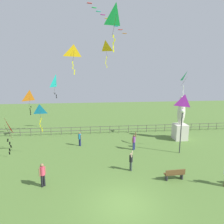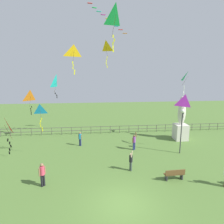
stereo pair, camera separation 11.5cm
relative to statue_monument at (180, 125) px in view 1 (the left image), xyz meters
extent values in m
plane|color=#517533|center=(-8.48, -10.75, -1.77)|extent=(80.00, 80.00, 0.00)
cube|color=beige|center=(0.00, 0.00, -0.85)|extent=(1.44, 1.44, 1.84)
ellipsoid|color=beige|center=(0.00, 0.00, 1.44)|extent=(0.90, 0.76, 2.74)
sphere|color=beige|center=(0.00, 0.00, 3.07)|extent=(0.56, 0.56, 0.56)
cylinder|color=#38383D|center=(-1.76, -3.82, 0.25)|extent=(0.10, 0.10, 4.05)
sphere|color=white|center=(-1.76, -3.82, 2.43)|extent=(0.36, 0.36, 0.36)
cube|color=brown|center=(-4.30, -8.39, -1.32)|extent=(1.52, 0.47, 0.06)
cube|color=brown|center=(-4.29, -8.57, -1.10)|extent=(1.50, 0.13, 0.36)
cube|color=#333338|center=(-4.90, -8.42, -1.54)|extent=(0.08, 0.36, 0.45)
cube|color=#333338|center=(-3.70, -8.36, -1.54)|extent=(0.08, 0.36, 0.45)
cylinder|color=navy|center=(-11.63, -0.79, -1.38)|extent=(0.13, 0.13, 0.77)
cylinder|color=navy|center=(-11.52, -0.88, -1.38)|extent=(0.13, 0.13, 0.77)
cylinder|color=#268CBF|center=(-11.58, -0.83, -0.73)|extent=(0.28, 0.28, 0.54)
sphere|color=#8C6647|center=(-11.58, -0.83, -0.35)|extent=(0.21, 0.21, 0.21)
cylinder|color=#8C6647|center=(-11.72, -0.72, -0.76)|extent=(0.08, 0.08, 0.52)
cylinder|color=#8C6647|center=(-11.43, -0.95, -0.76)|extent=(0.08, 0.08, 0.52)
cylinder|color=navy|center=(-5.98, -2.48, -1.37)|extent=(0.14, 0.14, 0.80)
cylinder|color=navy|center=(-6.11, -2.56, -1.37)|extent=(0.14, 0.14, 0.80)
cylinder|color=purple|center=(-6.05, -2.52, -0.68)|extent=(0.29, 0.29, 0.57)
sphere|color=brown|center=(-6.05, -2.52, -0.29)|extent=(0.22, 0.22, 0.22)
cylinder|color=brown|center=(-5.85, -2.46, -0.18)|extent=(0.16, 0.19, 0.55)
cylinder|color=brown|center=(-6.21, -2.62, -0.71)|extent=(0.09, 0.09, 0.54)
cylinder|color=black|center=(-13.78, -8.34, -1.34)|extent=(0.15, 0.15, 0.86)
cylinder|color=black|center=(-13.66, -8.23, -1.34)|extent=(0.15, 0.15, 0.86)
cylinder|color=#D83F59|center=(-13.72, -8.29, -0.60)|extent=(0.32, 0.32, 0.61)
sphere|color=#8C6647|center=(-13.72, -8.29, -0.18)|extent=(0.23, 0.23, 0.23)
cylinder|color=#8C6647|center=(-13.87, -8.43, -0.64)|extent=(0.09, 0.09, 0.58)
cylinder|color=#8C6647|center=(-13.56, -8.14, -0.64)|extent=(0.09, 0.09, 0.58)
cylinder|color=#3F4C47|center=(-7.19, -6.81, -1.39)|extent=(0.13, 0.13, 0.75)
cylinder|color=#3F4C47|center=(-7.24, -6.67, -1.39)|extent=(0.13, 0.13, 0.75)
cylinder|color=black|center=(-7.22, -6.74, -0.75)|extent=(0.28, 0.28, 0.53)
sphere|color=beige|center=(-7.22, -6.74, -0.38)|extent=(0.20, 0.20, 0.20)
cylinder|color=beige|center=(-7.20, -6.93, -0.27)|extent=(0.19, 0.14, 0.51)
cylinder|color=beige|center=(-7.28, -6.57, -0.78)|extent=(0.08, 0.08, 0.51)
pyramid|color=#1EB759|center=(-8.63, -8.16, 9.52)|extent=(0.97, 0.95, 1.20)
cylinder|color=#4C381E|center=(-8.72, -7.79, 8.93)|extent=(0.20, 0.77, 1.20)
cube|color=yellow|center=(-8.77, -7.81, 8.29)|extent=(0.09, 0.02, 0.20)
cube|color=yellow|center=(-8.69, -7.77, 8.07)|extent=(0.11, 0.04, 0.21)
cube|color=yellow|center=(-8.78, -7.82, 7.85)|extent=(0.10, 0.05, 0.20)
cube|color=yellow|center=(-8.77, -7.81, 7.63)|extent=(0.10, 0.04, 0.21)
cube|color=yellow|center=(-8.76, -7.81, 7.41)|extent=(0.10, 0.04, 0.20)
pyramid|color=red|center=(-15.71, -8.59, 2.79)|extent=(0.72, 0.82, 1.04)
cylinder|color=#4C381E|center=(-15.55, -8.49, 2.27)|extent=(0.34, 0.23, 1.04)
cube|color=black|center=(-15.63, -8.53, 1.77)|extent=(0.11, 0.03, 0.21)
cube|color=black|center=(-15.55, -8.49, 1.55)|extent=(0.11, 0.01, 0.21)
cube|color=black|center=(-15.51, -8.47, 1.33)|extent=(0.09, 0.04, 0.20)
cube|color=black|center=(-15.59, -8.51, 1.11)|extent=(0.09, 0.04, 0.20)
cube|color=black|center=(-15.62, -8.52, 0.89)|extent=(0.09, 0.02, 0.20)
pyramid|color=#B22DB2|center=(-0.97, -2.55, 3.19)|extent=(1.38, 1.38, 1.15)
cylinder|color=#4C381E|center=(-1.24, -2.82, 2.62)|extent=(0.56, 0.56, 1.15)
cube|color=black|center=(-1.18, -2.79, 2.00)|extent=(0.10, 0.02, 0.20)
cube|color=black|center=(-1.22, -2.81, 1.78)|extent=(0.08, 0.05, 0.20)
cube|color=black|center=(-1.22, -2.81, 1.56)|extent=(0.11, 0.02, 0.21)
pyramid|color=#198CD1|center=(-14.89, -3.21, 2.74)|extent=(0.91, 0.37, 0.96)
cylinder|color=#4C381E|center=(-14.90, -3.07, 2.27)|extent=(0.04, 0.30, 0.96)
cube|color=yellow|center=(-14.86, -3.05, 1.82)|extent=(0.10, 0.02, 0.20)
cube|color=yellow|center=(-14.94, -3.09, 1.60)|extent=(0.10, 0.04, 0.20)
cube|color=yellow|center=(-15.00, -3.12, 1.38)|extent=(0.11, 0.03, 0.21)
cube|color=yellow|center=(-14.96, -3.10, 1.16)|extent=(0.11, 0.01, 0.21)
cube|color=yellow|center=(-14.86, -3.05, 0.94)|extent=(0.10, 0.04, 0.21)
cube|color=yellow|center=(-14.83, -3.04, 0.72)|extent=(0.09, 0.02, 0.20)
pyramid|color=#1EB759|center=(0.51, 0.18, 5.55)|extent=(0.87, 1.07, 1.08)
cylinder|color=#4C381E|center=(0.20, 0.26, 5.01)|extent=(0.63, 0.18, 1.08)
cube|color=white|center=(0.16, 0.24, 4.45)|extent=(0.08, 0.04, 0.20)
cube|color=white|center=(0.22, 0.27, 4.23)|extent=(0.11, 0.04, 0.21)
cube|color=white|center=(0.19, 0.25, 4.01)|extent=(0.10, 0.05, 0.20)
cube|color=white|center=(0.15, 0.24, 3.79)|extent=(0.10, 0.05, 0.21)
cube|color=white|center=(0.20, 0.26, 3.57)|extent=(0.11, 0.05, 0.21)
pyramid|color=#19B2B2|center=(-13.97, 0.93, 5.08)|extent=(0.82, 1.11, 1.41)
cylinder|color=#4C381E|center=(-14.18, 1.02, 4.38)|extent=(0.44, 0.19, 1.41)
cube|color=black|center=(-14.22, 1.00, 3.71)|extent=(0.09, 0.04, 0.20)
cube|color=black|center=(-14.09, 1.06, 3.49)|extent=(0.11, 0.04, 0.21)
cube|color=black|center=(-14.09, 1.07, 3.27)|extent=(0.11, 0.04, 0.21)
pyramid|color=yellow|center=(-8.55, 2.00, 8.88)|extent=(1.17, 1.04, 1.15)
cylinder|color=#4C381E|center=(-8.42, 2.33, 8.31)|extent=(0.30, 0.67, 1.15)
cube|color=yellow|center=(-8.38, 2.34, 7.71)|extent=(0.09, 0.03, 0.20)
cube|color=yellow|center=(-8.43, 2.32, 7.49)|extent=(0.12, 0.04, 0.21)
cube|color=yellow|center=(-8.47, 2.30, 7.27)|extent=(0.10, 0.03, 0.20)
cube|color=yellow|center=(-8.51, 2.28, 7.05)|extent=(0.12, 0.03, 0.21)
cube|color=yellow|center=(-8.45, 2.31, 6.83)|extent=(0.10, 0.03, 0.21)
cube|color=yellow|center=(-8.35, 2.36, 6.61)|extent=(0.12, 0.03, 0.21)
pyramid|color=orange|center=(-17.26, 2.29, 3.32)|extent=(1.22, 1.15, 1.33)
cylinder|color=#4C381E|center=(-17.44, 2.51, 2.65)|extent=(0.38, 0.45, 1.33)
cube|color=black|center=(-17.34, 2.56, 2.01)|extent=(0.10, 0.03, 0.21)
cube|color=black|center=(-17.45, 2.50, 1.79)|extent=(0.11, 0.05, 0.21)
cube|color=black|center=(-17.44, 2.50, 1.57)|extent=(0.09, 0.03, 0.20)
cube|color=black|center=(-17.43, 2.51, 1.35)|extent=(0.08, 0.03, 0.20)
cube|color=black|center=(-17.44, 2.51, 1.13)|extent=(0.08, 0.04, 0.20)
pyramid|color=yellow|center=(-11.55, -4.64, 7.70)|extent=(1.18, 0.88, 0.93)
cylinder|color=#4C381E|center=(-11.63, -4.50, 7.23)|extent=(0.18, 0.30, 0.93)
cube|color=yellow|center=(-11.70, -4.54, 6.79)|extent=(0.10, 0.04, 0.21)
cube|color=yellow|center=(-11.67, -4.52, 6.57)|extent=(0.11, 0.02, 0.21)
cube|color=yellow|center=(-11.70, -4.54, 6.35)|extent=(0.11, 0.03, 0.21)
cube|color=yellow|center=(-11.58, -4.47, 6.13)|extent=(0.11, 0.04, 0.21)
cube|color=yellow|center=(-11.60, -4.49, 5.91)|extent=(0.10, 0.04, 0.21)
cube|color=red|center=(-10.24, -0.62, 12.45)|extent=(0.51, 0.37, 0.03)
cube|color=#1EB759|center=(-9.80, -0.46, 12.12)|extent=(0.52, 0.40, 0.03)
cube|color=#19B2B2|center=(-9.38, -0.29, 11.84)|extent=(0.52, 0.39, 0.03)
cube|color=#B22DB2|center=(-8.95, -0.13, 11.60)|extent=(0.51, 0.36, 0.03)
cube|color=yellow|center=(-8.50, -0.03, 11.29)|extent=(0.49, 0.32, 0.03)
cube|color=red|center=(-8.04, 0.03, 10.94)|extent=(0.47, 0.27, 0.03)
cube|color=#198CD1|center=(-7.59, 0.11, 10.62)|extent=(0.51, 0.36, 0.03)
cube|color=red|center=(-7.14, 0.19, 10.30)|extent=(0.48, 0.28, 0.03)
cube|color=orange|center=(-6.69, 0.21, 9.96)|extent=(0.46, 0.25, 0.03)
cylinder|color=#4C4742|center=(-20.33, 3.25, -1.29)|extent=(0.06, 0.06, 0.95)
cylinder|color=#4C4742|center=(-19.09, 3.25, -1.29)|extent=(0.06, 0.06, 0.95)
cylinder|color=#4C4742|center=(-17.81, 3.25, -1.29)|extent=(0.06, 0.06, 0.95)
cylinder|color=#4C4742|center=(-16.62, 3.25, -1.29)|extent=(0.06, 0.06, 0.95)
cylinder|color=#4C4742|center=(-15.37, 3.25, -1.29)|extent=(0.06, 0.06, 0.95)
cylinder|color=#4C4742|center=(-14.12, 3.25, -1.29)|extent=(0.06, 0.06, 0.95)
cylinder|color=#4C4742|center=(-12.88, 3.25, -1.29)|extent=(0.06, 0.06, 0.95)
cylinder|color=#4C4742|center=(-11.67, 3.25, -1.29)|extent=(0.06, 0.06, 0.95)
cylinder|color=#4C4742|center=(-10.44, 3.25, -1.29)|extent=(0.06, 0.06, 0.95)
cylinder|color=#4C4742|center=(-9.17, 3.25, -1.29)|extent=(0.06, 0.06, 0.95)
cylinder|color=#4C4742|center=(-7.95, 3.25, -1.29)|extent=(0.06, 0.06, 0.95)
cylinder|color=#4C4742|center=(-6.74, 3.25, -1.29)|extent=(0.06, 0.06, 0.95)
cylinder|color=#4C4742|center=(-5.49, 3.25, -1.29)|extent=(0.06, 0.06, 0.95)
cylinder|color=#4C4742|center=(-4.24, 3.25, -1.29)|extent=(0.06, 0.06, 0.95)
cylinder|color=#4C4742|center=(-3.05, 3.25, -1.29)|extent=(0.06, 0.06, 0.95)
cylinder|color=#4C4742|center=(-1.78, 3.25, -1.29)|extent=(0.06, 0.06, 0.95)
cylinder|color=#4C4742|center=(-0.56, 3.25, -1.29)|extent=(0.06, 0.06, 0.95)
cylinder|color=#4C4742|center=(0.66, 3.25, -1.29)|extent=(0.06, 0.06, 0.95)
cylinder|color=#4C4742|center=(1.93, 3.25, -1.29)|extent=(0.06, 0.06, 0.95)
cylinder|color=#4C4742|center=(3.14, 3.25, -1.29)|extent=(0.06, 0.06, 0.95)
cylinder|color=#4C4742|center=(4.37, 3.25, -1.29)|extent=(0.06, 0.06, 0.95)
cylinder|color=#4C4742|center=(5.63, 3.25, -1.29)|extent=(0.06, 0.06, 0.95)
cylinder|color=#4C4742|center=(6.83, 3.25, -1.29)|extent=(0.06, 0.06, 0.95)
cube|color=#4C4742|center=(-8.48, 3.25, -0.86)|extent=(36.00, 0.05, 0.05)
cube|color=#4C4742|center=(-8.48, 3.25, -1.29)|extent=(36.00, 0.05, 0.05)
camera|label=1|loc=(-10.30, -21.08, 6.06)|focal=31.49mm
camera|label=2|loc=(-10.19, -21.09, 6.06)|focal=31.49mm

